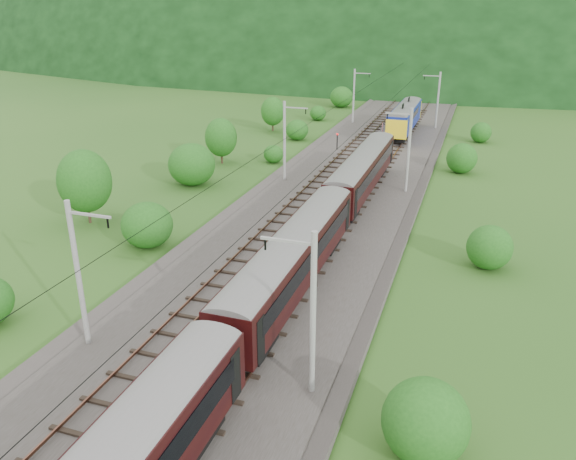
% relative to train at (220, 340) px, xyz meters
% --- Properties ---
extents(ground, '(600.00, 600.00, 0.00)m').
position_rel_train_xyz_m(ground, '(-2.40, 1.65, -3.23)').
color(ground, '#234D18').
rests_on(ground, ground).
extents(railbed, '(14.00, 220.00, 0.30)m').
position_rel_train_xyz_m(railbed, '(-2.40, 11.65, -3.08)').
color(railbed, '#38332D').
rests_on(railbed, ground).
extents(track_left, '(2.40, 220.00, 0.27)m').
position_rel_train_xyz_m(track_left, '(-4.80, 11.65, -2.86)').
color(track_left, brown).
rests_on(track_left, railbed).
extents(track_right, '(2.40, 220.00, 0.27)m').
position_rel_train_xyz_m(track_right, '(0.00, 11.65, -2.86)').
color(track_right, brown).
rests_on(track_right, railbed).
extents(catenary_left, '(2.54, 192.28, 8.00)m').
position_rel_train_xyz_m(catenary_left, '(-8.52, 33.65, 1.27)').
color(catenary_left, gray).
rests_on(catenary_left, railbed).
extents(catenary_right, '(2.54, 192.28, 8.00)m').
position_rel_train_xyz_m(catenary_right, '(3.72, 33.65, 1.27)').
color(catenary_right, gray).
rests_on(catenary_right, railbed).
extents(overhead_wires, '(4.83, 198.00, 0.03)m').
position_rel_train_xyz_m(overhead_wires, '(-2.40, 11.65, 3.87)').
color(overhead_wires, black).
rests_on(overhead_wires, ground).
extents(mountain_main, '(504.00, 360.00, 244.00)m').
position_rel_train_xyz_m(mountain_main, '(-2.40, 261.65, -3.23)').
color(mountain_main, black).
rests_on(mountain_main, ground).
extents(mountain_ridge, '(336.00, 280.00, 132.00)m').
position_rel_train_xyz_m(mountain_ridge, '(-122.40, 301.65, -3.23)').
color(mountain_ridge, black).
rests_on(mountain_ridge, ground).
extents(train, '(2.69, 129.14, 4.66)m').
position_rel_train_xyz_m(train, '(0.00, 0.00, 0.00)').
color(train, black).
rests_on(train, ground).
extents(hazard_post_near, '(0.16, 0.16, 1.51)m').
position_rel_train_xyz_m(hazard_post_near, '(-2.91, 59.17, -2.17)').
color(hazard_post_near, red).
rests_on(hazard_post_near, railbed).
extents(hazard_post_far, '(0.14, 0.14, 1.29)m').
position_rel_train_xyz_m(hazard_post_far, '(-2.17, 24.38, -2.29)').
color(hazard_post_far, red).
rests_on(hazard_post_far, railbed).
extents(signal, '(0.23, 0.23, 2.07)m').
position_rel_train_xyz_m(signal, '(-6.62, 47.93, -1.72)').
color(signal, black).
rests_on(signal, railbed).
extents(vegetation_left, '(12.77, 144.93, 6.28)m').
position_rel_train_xyz_m(vegetation_left, '(-16.34, 21.32, -0.88)').
color(vegetation_left, '#1D5416').
rests_on(vegetation_left, ground).
extents(vegetation_right, '(6.17, 101.34, 3.14)m').
position_rel_train_xyz_m(vegetation_right, '(9.74, 11.94, -1.83)').
color(vegetation_right, '#1D5416').
rests_on(vegetation_right, ground).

